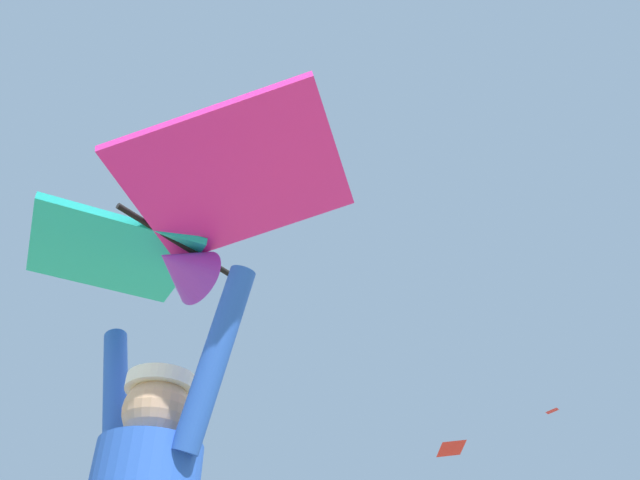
{
  "coord_description": "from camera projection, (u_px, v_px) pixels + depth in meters",
  "views": [
    {
      "loc": [
        1.55,
        -1.71,
        0.65
      ],
      "look_at": [
        0.15,
        1.05,
        3.06
      ],
      "focal_mm": 35.52,
      "sensor_mm": 36.0,
      "label": 1
    }
  ],
  "objects": [
    {
      "name": "held_stunt_kite",
      "position": [
        172.0,
        232.0,
        2.52
      ],
      "size": [
        1.69,
        1.05,
        0.39
      ],
      "color": "black"
    },
    {
      "name": "distant_kite_red_far_center",
      "position": [
        451.0,
        448.0,
        19.74
      ],
      "size": [
        0.94,
        0.94,
        0.35
      ],
      "color": "red"
    },
    {
      "name": "distant_kite_red_low_right",
      "position": [
        552.0,
        410.0,
        25.74
      ],
      "size": [
        0.69,
        0.69,
        0.18
      ],
      "color": "red"
    }
  ]
}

